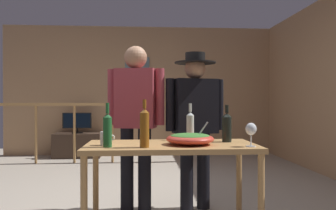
{
  "coord_description": "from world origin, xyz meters",
  "views": [
    {
      "loc": [
        0.07,
        -3.71,
        1.09
      ],
      "look_at": [
        0.28,
        -0.66,
        1.06
      ],
      "focal_mm": 36.39,
      "sensor_mm": 36.0,
      "label": 1
    }
  ],
  "objects_px": {
    "flat_screen_tv": "(77,121)",
    "wine_bottle_green": "(107,129)",
    "framed_picture": "(137,69)",
    "wine_glass": "(251,130)",
    "person_standing_left": "(136,113)",
    "tv_console": "(78,145)",
    "serving_table": "(171,154)",
    "mug_white": "(106,138)",
    "wine_bottle_dark": "(227,127)",
    "wine_bottle_amber": "(144,127)",
    "salad_bowl": "(190,138)",
    "wine_bottle_clear": "(190,125)",
    "stair_railing": "(124,123)",
    "person_standing_right": "(195,116)"
  },
  "relations": [
    {
      "from": "serving_table",
      "to": "wine_bottle_green",
      "type": "relative_size",
      "value": 4.1
    },
    {
      "from": "framed_picture",
      "to": "mug_white",
      "type": "height_order",
      "value": "framed_picture"
    },
    {
      "from": "tv_console",
      "to": "wine_bottle_green",
      "type": "height_order",
      "value": "wine_bottle_green"
    },
    {
      "from": "stair_railing",
      "to": "wine_glass",
      "type": "height_order",
      "value": "stair_railing"
    },
    {
      "from": "tv_console",
      "to": "salad_bowl",
      "type": "xyz_separation_m",
      "value": [
        1.66,
        -4.05,
        0.56
      ]
    },
    {
      "from": "stair_railing",
      "to": "wine_glass",
      "type": "relative_size",
      "value": 19.06
    },
    {
      "from": "flat_screen_tv",
      "to": "wine_bottle_dark",
      "type": "relative_size",
      "value": 1.76
    },
    {
      "from": "wine_glass",
      "to": "salad_bowl",
      "type": "bearing_deg",
      "value": 160.16
    },
    {
      "from": "salad_bowl",
      "to": "mug_white",
      "type": "relative_size",
      "value": 3.38
    },
    {
      "from": "wine_bottle_green",
      "to": "wine_bottle_clear",
      "type": "relative_size",
      "value": 1.02
    },
    {
      "from": "flat_screen_tv",
      "to": "person_standing_right",
      "type": "bearing_deg",
      "value": -61.18
    },
    {
      "from": "framed_picture",
      "to": "serving_table",
      "type": "bearing_deg",
      "value": -85.26
    },
    {
      "from": "wine_bottle_dark",
      "to": "wine_bottle_clear",
      "type": "height_order",
      "value": "wine_bottle_clear"
    },
    {
      "from": "wine_glass",
      "to": "flat_screen_tv",
      "type": "bearing_deg",
      "value": 116.62
    },
    {
      "from": "salad_bowl",
      "to": "person_standing_right",
      "type": "distance_m",
      "value": 0.77
    },
    {
      "from": "wine_bottle_clear",
      "to": "salad_bowl",
      "type": "bearing_deg",
      "value": -97.97
    },
    {
      "from": "wine_glass",
      "to": "wine_bottle_amber",
      "type": "distance_m",
      "value": 0.8
    },
    {
      "from": "framed_picture",
      "to": "person_standing_left",
      "type": "height_order",
      "value": "framed_picture"
    },
    {
      "from": "wine_glass",
      "to": "person_standing_right",
      "type": "xyz_separation_m",
      "value": [
        -0.29,
        0.9,
        0.06
      ]
    },
    {
      "from": "wine_bottle_amber",
      "to": "flat_screen_tv",
      "type": "bearing_deg",
      "value": 107.29
    },
    {
      "from": "wine_bottle_dark",
      "to": "wine_bottle_green",
      "type": "bearing_deg",
      "value": -164.96
    },
    {
      "from": "person_standing_right",
      "to": "framed_picture",
      "type": "bearing_deg",
      "value": -92.62
    },
    {
      "from": "wine_glass",
      "to": "wine_bottle_green",
      "type": "bearing_deg",
      "value": 177.12
    },
    {
      "from": "mug_white",
      "to": "person_standing_left",
      "type": "bearing_deg",
      "value": 73.6
    },
    {
      "from": "wine_bottle_green",
      "to": "wine_bottle_amber",
      "type": "bearing_deg",
      "value": -7.99
    },
    {
      "from": "tv_console",
      "to": "wine_bottle_clear",
      "type": "distance_m",
      "value": 4.16
    },
    {
      "from": "wine_bottle_dark",
      "to": "wine_bottle_amber",
      "type": "distance_m",
      "value": 0.75
    },
    {
      "from": "framed_picture",
      "to": "flat_screen_tv",
      "type": "xyz_separation_m",
      "value": [
        -1.15,
        -0.32,
        -1.05
      ]
    },
    {
      "from": "wine_bottle_amber",
      "to": "person_standing_left",
      "type": "distance_m",
      "value": 0.89
    },
    {
      "from": "stair_railing",
      "to": "wine_bottle_amber",
      "type": "relative_size",
      "value": 9.66
    },
    {
      "from": "tv_console",
      "to": "flat_screen_tv",
      "type": "bearing_deg",
      "value": -90.0
    },
    {
      "from": "wine_bottle_clear",
      "to": "person_standing_right",
      "type": "distance_m",
      "value": 0.45
    },
    {
      "from": "flat_screen_tv",
      "to": "wine_bottle_green",
      "type": "bearing_deg",
      "value": -76.09
    },
    {
      "from": "wine_glass",
      "to": "wine_bottle_clear",
      "type": "distance_m",
      "value": 0.61
    },
    {
      "from": "framed_picture",
      "to": "wine_glass",
      "type": "xyz_separation_m",
      "value": [
        0.94,
        -4.5,
        -0.89
      ]
    },
    {
      "from": "framed_picture",
      "to": "person_standing_right",
      "type": "height_order",
      "value": "framed_picture"
    },
    {
      "from": "wine_bottle_amber",
      "to": "serving_table",
      "type": "bearing_deg",
      "value": 42.33
    },
    {
      "from": "wine_bottle_clear",
      "to": "tv_console",
      "type": "bearing_deg",
      "value": 114.41
    },
    {
      "from": "tv_console",
      "to": "mug_white",
      "type": "xyz_separation_m",
      "value": [
        1.0,
        -4.05,
        0.57
      ]
    },
    {
      "from": "stair_railing",
      "to": "mug_white",
      "type": "distance_m",
      "value": 3.45
    },
    {
      "from": "person_standing_left",
      "to": "framed_picture",
      "type": "bearing_deg",
      "value": -76.18
    },
    {
      "from": "flat_screen_tv",
      "to": "wine_bottle_clear",
      "type": "bearing_deg",
      "value": -65.41
    },
    {
      "from": "tv_console",
      "to": "person_standing_right",
      "type": "height_order",
      "value": "person_standing_right"
    },
    {
      "from": "person_standing_left",
      "to": "wine_glass",
      "type": "bearing_deg",
      "value": 147.55
    },
    {
      "from": "wine_bottle_clear",
      "to": "person_standing_right",
      "type": "height_order",
      "value": "person_standing_right"
    },
    {
      "from": "framed_picture",
      "to": "stair_railing",
      "type": "xyz_separation_m",
      "value": [
        -0.22,
        -0.89,
        -1.06
      ]
    },
    {
      "from": "tv_console",
      "to": "mug_white",
      "type": "relative_size",
      "value": 8.01
    },
    {
      "from": "framed_picture",
      "to": "wine_glass",
      "type": "relative_size",
      "value": 2.76
    },
    {
      "from": "serving_table",
      "to": "wine_bottle_green",
      "type": "distance_m",
      "value": 0.55
    },
    {
      "from": "wine_bottle_green",
      "to": "wine_glass",
      "type": "bearing_deg",
      "value": -2.88
    }
  ]
}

